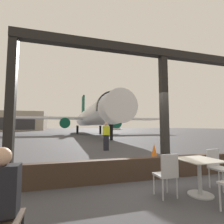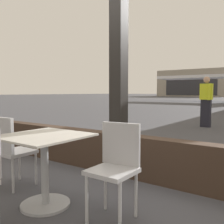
{
  "view_description": "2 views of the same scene",
  "coord_description": "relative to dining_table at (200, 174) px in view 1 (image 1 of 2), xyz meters",
  "views": [
    {
      "loc": [
        -2.89,
        -4.47,
        1.47
      ],
      "look_at": [
        0.68,
        8.23,
        2.62
      ],
      "focal_mm": 27.17,
      "sensor_mm": 36.0,
      "label": 1
    },
    {
      "loc": [
        2.06,
        -3.05,
        1.21
      ],
      "look_at": [
        0.17,
        -0.41,
        0.95
      ],
      "focal_mm": 40.45,
      "sensor_mm": 36.0,
      "label": 2
    }
  ],
  "objects": [
    {
      "name": "distant_hangar",
      "position": [
        -20.33,
        73.52,
        3.22
      ],
      "size": [
        19.66,
        15.59,
        7.35
      ],
      "color": "#9E9384",
      "rests_on": "ground"
    },
    {
      "name": "traffic_cone",
      "position": [
        1.2,
        4.05,
        -0.14
      ],
      "size": [
        0.36,
        0.36,
        0.66
      ],
      "color": "orange",
      "rests_on": "ground"
    },
    {
      "name": "ground_plane",
      "position": [
        0.03,
        41.34,
        -0.45
      ],
      "size": [
        220.0,
        220.0,
        0.0
      ],
      "primitive_type": "plane",
      "color": "#424247"
    },
    {
      "name": "dining_table",
      "position": [
        0.0,
        0.0,
        0.0
      ],
      "size": [
        0.81,
        0.81,
        0.76
      ],
      "color": "#ADA89E",
      "rests_on": "ground"
    },
    {
      "name": "seated_passenger",
      "position": [
        -3.55,
        -0.81,
        0.22
      ],
      "size": [
        0.4,
        0.47,
        1.24
      ],
      "color": "black",
      "rests_on": "ground"
    },
    {
      "name": "cafe_chair_window_left",
      "position": [
        -0.75,
        0.08,
        0.08
      ],
      "size": [
        0.41,
        0.41,
        0.9
      ],
      "color": "#B2B2B7",
      "rests_on": "ground"
    },
    {
      "name": "ground_crew_worker",
      "position": [
        -0.33,
        7.26,
        0.45
      ],
      "size": [
        0.4,
        0.48,
        1.74
      ],
      "color": "black",
      "rests_on": "ground"
    },
    {
      "name": "cafe_chair_window_right",
      "position": [
        0.75,
        0.24,
        0.09
      ],
      "size": [
        0.43,
        0.43,
        0.91
      ],
      "color": "#B2B2B7",
      "rests_on": "ground"
    },
    {
      "name": "airplane",
      "position": [
        2.15,
        29.37,
        2.96
      ],
      "size": [
        29.85,
        35.94,
        10.16
      ],
      "color": "silver",
      "rests_on": "ground"
    },
    {
      "name": "window_frame",
      "position": [
        0.03,
        1.34,
        0.94
      ],
      "size": [
        8.45,
        0.24,
        3.86
      ],
      "color": "#38281E",
      "rests_on": "ground"
    },
    {
      "name": "fuel_storage_tank",
      "position": [
        21.87,
        85.24,
        2.21
      ],
      "size": [
        9.21,
        9.21,
        5.33
      ],
      "primitive_type": "cylinder",
      "color": "white",
      "rests_on": "ground"
    }
  ]
}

